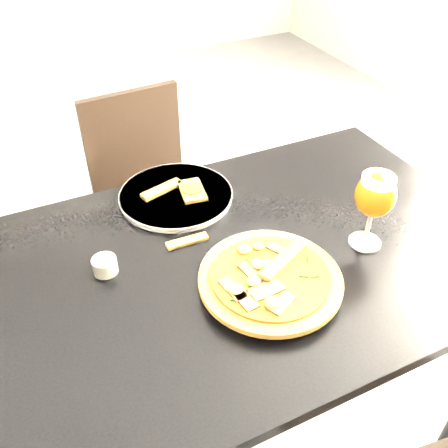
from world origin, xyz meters
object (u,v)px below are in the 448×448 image
chair_far (150,196)px  dining_table (252,279)px  pizza (271,278)px  beer_glass (375,196)px

chair_far → dining_table: bearing=-91.6°
pizza → dining_table: bearing=79.7°
chair_far → pizza: 0.90m
dining_table → beer_glass: size_ratio=6.21×
dining_table → pizza: (-0.02, -0.11, 0.12)m
pizza → beer_glass: size_ratio=1.60×
pizza → beer_glass: beer_glass is taller
dining_table → pizza: pizza is taller
pizza → chair_far: bearing=90.8°
dining_table → beer_glass: (0.26, -0.09, 0.23)m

